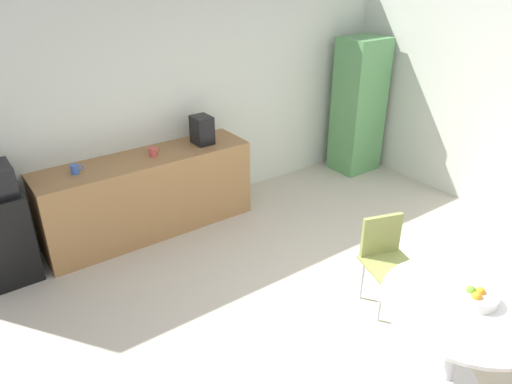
# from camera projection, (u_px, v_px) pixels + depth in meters

# --- Properties ---
(ground_plane) EXTENTS (6.00, 6.00, 0.00)m
(ground_plane) POSITION_uv_depth(u_px,v_px,m) (359.00, 343.00, 3.91)
(ground_plane) COLOR beige
(wall_back) EXTENTS (6.00, 0.10, 2.60)m
(wall_back) POSITION_uv_depth(u_px,v_px,m) (178.00, 104.00, 5.49)
(wall_back) COLOR silver
(wall_back) RESTS_ON ground_plane
(counter_block) EXTENTS (2.34, 0.60, 0.90)m
(counter_block) POSITION_uv_depth(u_px,v_px,m) (149.00, 195.00, 5.31)
(counter_block) COLOR #9E7042
(counter_block) RESTS_ON ground_plane
(mini_fridge) EXTENTS (0.54, 0.54, 0.90)m
(mini_fridge) POSITION_uv_depth(u_px,v_px,m) (0.00, 237.00, 4.52)
(mini_fridge) COLOR black
(mini_fridge) RESTS_ON ground_plane
(locker_cabinet) EXTENTS (0.60, 0.50, 1.86)m
(locker_cabinet) POSITION_uv_depth(u_px,v_px,m) (359.00, 106.00, 6.66)
(locker_cabinet) COLOR #599959
(locker_cabinet) RESTS_ON ground_plane
(round_table) EXTENTS (1.13, 1.13, 0.73)m
(round_table) POSITION_uv_depth(u_px,v_px,m) (462.00, 318.00, 3.31)
(round_table) COLOR silver
(round_table) RESTS_ON ground_plane
(chair_olive) EXTENTS (0.53, 0.53, 0.83)m
(chair_olive) POSITION_uv_depth(u_px,v_px,m) (385.00, 251.00, 4.18)
(chair_olive) COLOR silver
(chair_olive) RESTS_ON ground_plane
(fruit_bowl) EXTENTS (0.28, 0.28, 0.11)m
(fruit_bowl) POSITION_uv_depth(u_px,v_px,m) (476.00, 297.00, 3.25)
(fruit_bowl) COLOR silver
(fruit_bowl) RESTS_ON round_table
(mug_white) EXTENTS (0.13, 0.08, 0.09)m
(mug_white) POSITION_uv_depth(u_px,v_px,m) (153.00, 152.00, 5.11)
(mug_white) COLOR #D84C4C
(mug_white) RESTS_ON counter_block
(mug_green) EXTENTS (0.13, 0.08, 0.09)m
(mug_green) POSITION_uv_depth(u_px,v_px,m) (75.00, 169.00, 4.71)
(mug_green) COLOR #3F66BF
(mug_green) RESTS_ON counter_block
(coffee_maker) EXTENTS (0.20, 0.24, 0.32)m
(coffee_maker) POSITION_uv_depth(u_px,v_px,m) (202.00, 130.00, 5.40)
(coffee_maker) COLOR black
(coffee_maker) RESTS_ON counter_block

